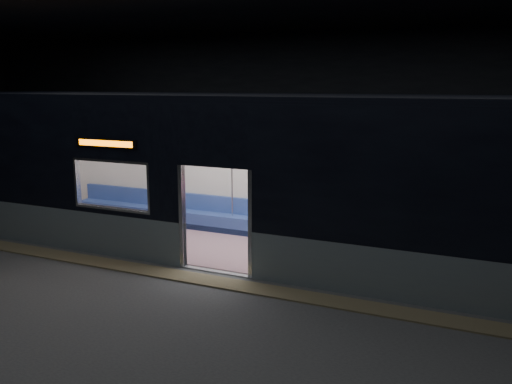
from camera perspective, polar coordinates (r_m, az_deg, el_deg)
The scene contains 7 objects.
station_floor at distance 9.73m, azimuth -7.18°, elevation -10.30°, with size 24.00×14.00×0.01m, color #47494C.
station_envelope at distance 9.05m, azimuth -7.77°, elevation 11.83°, with size 24.00×14.00×5.00m.
tactile_strip at distance 10.17m, azimuth -5.55°, elevation -9.18°, with size 22.80×0.50×0.03m, color #8C7F59.
metro_car at distance 11.42m, azimuth -0.76°, elevation 2.67°, with size 18.00×3.04×3.35m.
passenger at distance 12.18m, azimuth 5.20°, elevation -1.60°, with size 0.50×0.80×1.49m.
handbag at distance 11.99m, azimuth 4.62°, elevation -2.53°, with size 0.28×0.24×0.14m, color black.
transit_map at distance 12.13m, azimuth 9.11°, elevation 1.27°, with size 1.00×0.03×0.65m, color white.
Camera 1 is at (4.78, -7.68, 3.58)m, focal length 38.00 mm.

